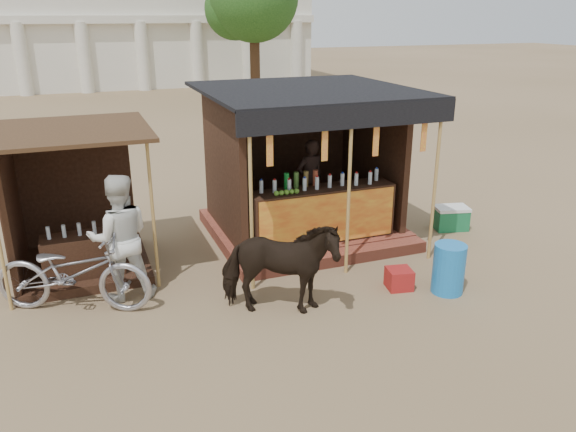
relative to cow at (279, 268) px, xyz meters
The scene contains 11 objects.
ground 1.10m from the cow, 55.66° to the right, with size 120.00×120.00×0.00m, color #846B4C.
main_stall 3.06m from the cow, 60.84° to the left, with size 3.60×3.61×2.78m.
secondary_stall 3.70m from the cow, 136.66° to the left, with size 2.40×2.40×2.38m.
cow is the anchor object (origin of this frame).
motorbike 2.91m from the cow, 156.96° to the left, with size 0.77×2.22×1.17m, color #9E9DA5.
bystander 2.39m from the cow, 146.75° to the left, with size 0.92×0.72×1.90m, color silver.
blue_barrel 2.65m from the cow, ahead, with size 0.48×0.48×0.77m, color blue.
red_crate 2.06m from the cow, ahead, with size 0.37×0.35×0.32m, color maroon.
cooler 4.71m from the cow, 23.95° to the left, with size 0.73×0.58×0.46m.
background_building 29.47m from the cow, 92.98° to the left, with size 26.00×7.45×8.18m.
tree 22.69m from the cow, 73.66° to the left, with size 4.50×4.40×7.00m.
Camera 1 is at (-2.87, -5.93, 4.02)m, focal length 35.00 mm.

